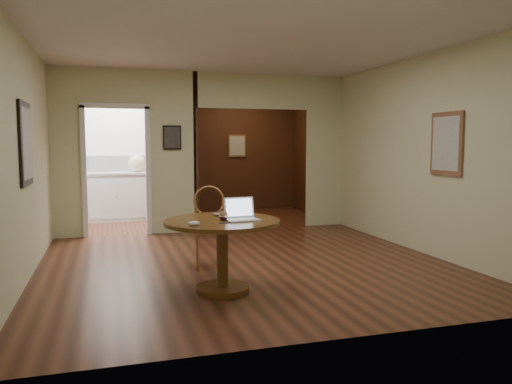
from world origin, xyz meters
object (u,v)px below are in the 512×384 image
object	(u,v)px
dining_table	(222,238)
open_laptop	(241,214)
closed_laptop	(230,214)
chair	(209,222)

from	to	relation	value
dining_table	open_laptop	world-z (taller)	open_laptop
open_laptop	closed_laptop	size ratio (longest dim) A/B	0.99
chair	closed_laptop	xyz separation A→B (m)	(0.07, -0.78, 0.20)
closed_laptop	chair	bearing A→B (deg)	86.39
dining_table	open_laptop	bearing A→B (deg)	-12.92
chair	closed_laptop	world-z (taller)	chair
chair	open_laptop	world-z (taller)	chair
open_laptop	chair	bearing A→B (deg)	91.14
dining_table	open_laptop	xyz separation A→B (m)	(0.19, -0.04, 0.25)
chair	closed_laptop	size ratio (longest dim) A/B	2.94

